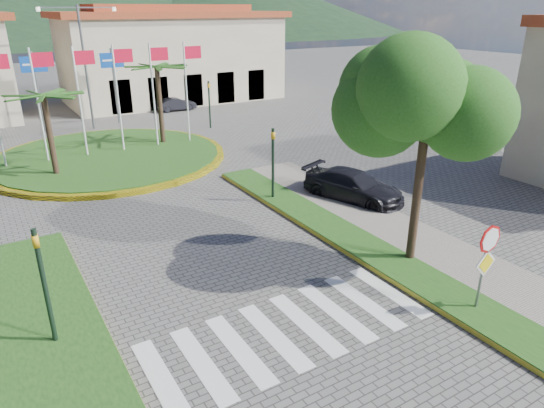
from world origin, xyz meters
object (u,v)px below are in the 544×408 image
car_dark_b (176,104)px  car_side_right (354,186)px  roundabout_island (109,156)px  stop_sign (487,255)px  deciduous_tree (428,105)px

car_dark_b → car_side_right: car_side_right is taller
roundabout_island → car_side_right: size_ratio=2.81×
car_side_right → car_dark_b: bearing=68.4°
roundabout_island → stop_sign: 20.69m
stop_sign → deciduous_tree: bearing=78.8°
stop_sign → deciduous_tree: size_ratio=0.39×
stop_sign → roundabout_island: bearing=103.7°
stop_sign → car_dark_b: bearing=83.9°
roundabout_island → car_dark_b: size_ratio=4.00×
stop_sign → deciduous_tree: deciduous_tree is taller
roundabout_island → stop_sign: bearing=-76.3°
stop_sign → deciduous_tree: 4.59m
car_dark_b → deciduous_tree: bearing=175.0°
roundabout_island → car_dark_b: (8.19, 10.99, 0.35)m
car_side_right → roundabout_island: bearing=102.6°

